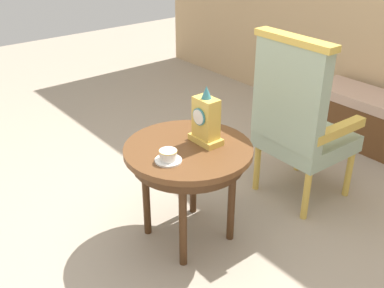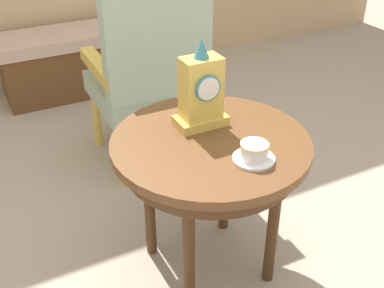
{
  "view_description": "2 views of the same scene",
  "coord_description": "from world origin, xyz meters",
  "px_view_note": "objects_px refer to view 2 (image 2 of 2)",
  "views": [
    {
      "loc": [
        1.8,
        -1.37,
        1.8
      ],
      "look_at": [
        0.1,
        -0.01,
        0.67
      ],
      "focal_mm": 43.06,
      "sensor_mm": 36.0,
      "label": 1
    },
    {
      "loc": [
        -0.71,
        -1.27,
        1.51
      ],
      "look_at": [
        0.02,
        0.15,
        0.53
      ],
      "focal_mm": 45.48,
      "sensor_mm": 36.0,
      "label": 2
    }
  ],
  "objects_px": {
    "mantel_clock": "(201,92)",
    "armchair": "(150,63)",
    "side_table": "(210,157)",
    "teacup_left": "(254,153)",
    "window_bench": "(76,61)"
  },
  "relations": [
    {
      "from": "mantel_clock",
      "to": "window_bench",
      "type": "height_order",
      "value": "mantel_clock"
    },
    {
      "from": "window_bench",
      "to": "armchair",
      "type": "bearing_deg",
      "value": -84.48
    },
    {
      "from": "mantel_clock",
      "to": "teacup_left",
      "type": "bearing_deg",
      "value": -81.44
    },
    {
      "from": "armchair",
      "to": "teacup_left",
      "type": "bearing_deg",
      "value": -92.66
    },
    {
      "from": "mantel_clock",
      "to": "armchair",
      "type": "bearing_deg",
      "value": 82.71
    },
    {
      "from": "side_table",
      "to": "window_bench",
      "type": "relative_size",
      "value": 0.7
    },
    {
      "from": "teacup_left",
      "to": "armchair",
      "type": "bearing_deg",
      "value": 87.34
    },
    {
      "from": "armchair",
      "to": "window_bench",
      "type": "distance_m",
      "value": 1.18
    },
    {
      "from": "mantel_clock",
      "to": "window_bench",
      "type": "xyz_separation_m",
      "value": [
        -0.02,
        1.82,
        -0.53
      ]
    },
    {
      "from": "teacup_left",
      "to": "mantel_clock",
      "type": "bearing_deg",
      "value": 98.56
    },
    {
      "from": "armchair",
      "to": "window_bench",
      "type": "bearing_deg",
      "value": 95.52
    },
    {
      "from": "side_table",
      "to": "window_bench",
      "type": "xyz_separation_m",
      "value": [
        0.0,
        1.93,
        -0.32
      ]
    },
    {
      "from": "teacup_left",
      "to": "armchair",
      "type": "distance_m",
      "value": 1.0
    },
    {
      "from": "side_table",
      "to": "teacup_left",
      "type": "relative_size",
      "value": 5.04
    },
    {
      "from": "window_bench",
      "to": "teacup_left",
      "type": "bearing_deg",
      "value": -88.33
    }
  ]
}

